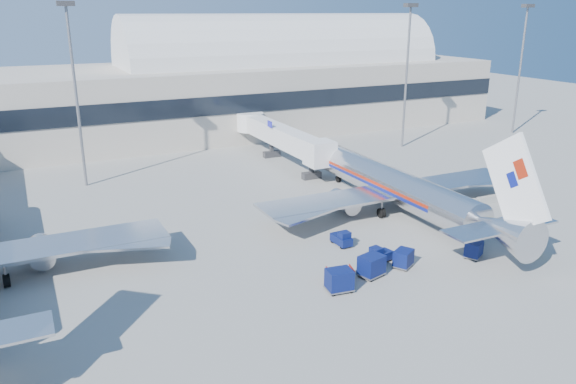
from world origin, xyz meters
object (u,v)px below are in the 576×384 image
jetbridge_near (277,135)px  barrier_near (466,204)px  cart_train_b (372,265)px  cart_open_red (340,277)px  tug_lead (379,255)px  ramp_worker (539,246)px  barrier_mid (488,200)px  tug_right (459,222)px  mast_west (73,69)px  cart_train_c (339,280)px  cart_solo_far (499,228)px  barrier_far (508,196)px  cart_train_a (403,258)px  airliner_main (397,187)px  cart_solo_near (474,249)px  mast_east (408,55)px  mast_far_east (522,50)px  tug_left (342,239)px

jetbridge_near → barrier_near: (10.40, -28.81, -3.48)m
cart_train_b → cart_open_red: cart_train_b is taller
tug_lead → ramp_worker: bearing=-31.3°
tug_lead → barrier_mid: bearing=9.6°
tug_right → cart_open_red: 17.86m
jetbridge_near → mast_west: bearing=-178.3°
cart_train_c → cart_solo_far: size_ratio=1.34×
barrier_far → cart_train_a: (-22.64, -9.60, 0.41)m
tug_right → ramp_worker: size_ratio=1.53×
cart_solo_far → airliner_main: bearing=114.8°
barrier_near → barrier_mid: same height
airliner_main → cart_train_c: airliner_main is taller
barrier_far → cart_train_b: cart_train_b is taller
barrier_far → cart_solo_near: cart_solo_near is taller
mast_east → tug_lead: size_ratio=9.04×
mast_west → jetbridge_near: bearing=1.7°
cart_train_a → cart_solo_near: cart_train_a is taller
ramp_worker → cart_train_b: bearing=45.0°
mast_east → mast_far_east: (25.00, 0.00, 0.00)m
barrier_far → cart_train_c: bearing=-159.9°
mast_west → tug_right: 48.34m
mast_far_east → cart_train_c: mast_far_east is taller
jetbridge_near → tug_left: 33.05m
cart_train_c → cart_solo_near: size_ratio=1.05×
tug_left → ramp_worker: ramp_worker is taller
cart_train_c → barrier_near: bearing=31.7°
tug_left → cart_solo_far: size_ratio=1.41×
tug_right → cart_solo_near: size_ratio=1.24×
jetbridge_near → cart_train_a: (-5.64, -38.41, -3.07)m
airliner_main → barrier_far: 15.02m
barrier_mid → tug_lead: 22.06m
mast_far_east → cart_train_b: (-56.57, -37.87, -13.79)m
mast_west → mast_east: (50.00, 0.00, 0.00)m
cart_train_a → cart_open_red: 6.37m
mast_far_east → barrier_far: size_ratio=7.53×
tug_left → cart_solo_far: tug_left is taller
cart_train_b → cart_solo_near: size_ratio=1.14×
cart_train_c → cart_solo_far: (20.52, 3.17, -0.21)m
tug_lead → tug_right: bearing=3.5°
barrier_far → cart_solo_far: bearing=-140.5°
cart_train_c → tug_right: bearing=25.8°
jetbridge_near → cart_solo_near: size_ratio=12.65×
mast_east → tug_left: bearing=-134.3°
cart_train_a → cart_train_c: size_ratio=1.00×
cart_open_red → barrier_far: bearing=31.7°
cart_train_a → cart_train_c: bearing=160.2°
barrier_mid → cart_open_red: barrier_mid is taller
ramp_worker → cart_solo_far: bearing=-38.3°
barrier_near → cart_solo_near: size_ratio=1.38×
mast_east → barrier_near: bearing=-113.2°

